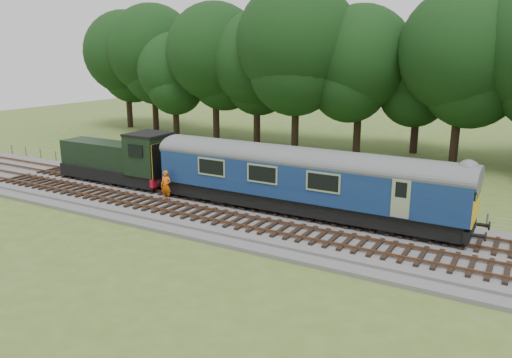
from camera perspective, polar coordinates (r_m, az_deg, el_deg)
The scene contains 9 objects.
ground at distance 29.68m, azimuth -4.10°, elevation -3.94°, with size 120.00×120.00×0.00m, color #446123.
ballast at distance 29.62m, azimuth -4.10°, elevation -3.61°, with size 70.00×7.00×0.35m, color #4C4C4F.
track_north at distance 30.67m, azimuth -2.65°, elevation -2.49°, with size 67.20×2.40×0.21m.
track_south at distance 28.30m, azimuth -5.92°, elevation -4.01°, with size 67.20×2.40×0.21m.
fence at distance 33.33m, azimuth 0.22°, elevation -1.83°, with size 64.00×0.12×1.00m, color #6B6054, non-canonical shape.
tree_line at distance 48.89m, azimuth 10.43°, elevation 3.18°, with size 70.00×8.00×18.00m, color black, non-canonical shape.
dmu_railcar at distance 27.94m, azimuth 5.37°, elevation 0.44°, with size 18.05×2.86×3.88m.
shunter_loco at distance 35.98m, azimuth -15.26°, elevation 2.11°, with size 8.91×2.60×3.38m.
worker at distance 31.17m, azimuth -10.25°, elevation -0.75°, with size 0.69×0.45×1.89m, color #E15C0B.
Camera 1 is at (15.82, -23.31, 9.32)m, focal length 35.00 mm.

